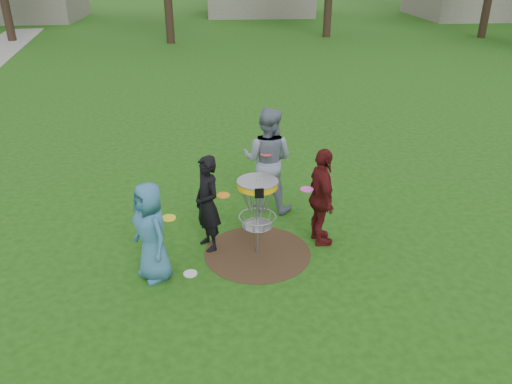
{
  "coord_description": "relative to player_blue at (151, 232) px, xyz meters",
  "views": [
    {
      "loc": [
        -0.6,
        -7.1,
        4.61
      ],
      "look_at": [
        0.0,
        0.3,
        1.0
      ],
      "focal_mm": 35.0,
      "sensor_mm": 36.0,
      "label": 1
    }
  ],
  "objects": [
    {
      "name": "player_maroon",
      "position": [
        2.75,
        0.8,
        0.07
      ],
      "size": [
        0.52,
        1.05,
        1.73
      ],
      "primitive_type": "imported",
      "rotation": [
        0.0,
        0.0,
        1.67
      ],
      "color": "#521214",
      "rests_on": "ground"
    },
    {
      "name": "player_black",
      "position": [
        0.84,
        0.79,
        0.04
      ],
      "size": [
        0.63,
        0.72,
        1.67
      ],
      "primitive_type": "imported",
      "rotation": [
        0.0,
        0.0,
        -1.11
      ],
      "color": "black",
      "rests_on": "ground"
    },
    {
      "name": "disc_golf_basket",
      "position": [
        1.65,
        0.53,
        0.22
      ],
      "size": [
        0.66,
        0.67,
        1.38
      ],
      "color": "#9EA0A5",
      "rests_on": "ground"
    },
    {
      "name": "dirt_patch",
      "position": [
        1.65,
        0.53,
        -0.79
      ],
      "size": [
        1.8,
        1.8,
        0.01
      ],
      "primitive_type": "cylinder",
      "color": "#47331E",
      "rests_on": "ground"
    },
    {
      "name": "player_blue",
      "position": [
        0.0,
        0.0,
        0.0
      ],
      "size": [
        0.85,
        0.93,
        1.6
      ],
      "primitive_type": "imported",
      "rotation": [
        0.0,
        0.0,
        -0.98
      ],
      "color": "teal",
      "rests_on": "ground"
    },
    {
      "name": "disc_on_grass",
      "position": [
        0.54,
        0.0,
        -0.79
      ],
      "size": [
        0.22,
        0.22,
        0.02
      ],
      "primitive_type": "cylinder",
      "color": "silver",
      "rests_on": "ground"
    },
    {
      "name": "ground",
      "position": [
        1.65,
        0.53,
        -0.8
      ],
      "size": [
        100.0,
        100.0,
        0.0
      ],
      "primitive_type": "plane",
      "color": "#19470F",
      "rests_on": "ground"
    },
    {
      "name": "held_discs",
      "position": [
        1.44,
        0.85,
        0.28
      ],
      "size": [
        2.43,
        2.02,
        0.29
      ],
      "color": "yellow",
      "rests_on": "ground"
    },
    {
      "name": "player_grey",
      "position": [
        1.98,
        2.16,
        0.22
      ],
      "size": [
        1.22,
        1.1,
        2.04
      ],
      "primitive_type": "imported",
      "rotation": [
        0.0,
        0.0,
        2.73
      ],
      "color": "slate",
      "rests_on": "ground"
    }
  ]
}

